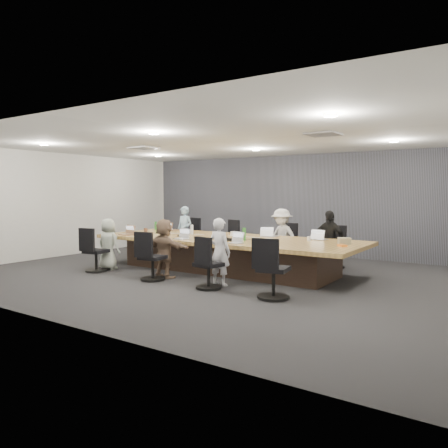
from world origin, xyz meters
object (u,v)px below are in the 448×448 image
Objects in this scene: person_2 at (282,237)px; person_3 at (329,240)px; person_0 at (184,231)px; person_6 at (220,252)px; canvas_bag at (344,241)px; conference_table at (227,253)px; mug_brown at (146,230)px; chair_5 at (153,261)px; person_4 at (108,244)px; chair_3 at (334,252)px; laptop_3 at (320,239)px; person_5 at (164,248)px; stapler at (229,240)px; laptop_4 at (126,235)px; chair_7 at (274,274)px; chair_2 at (288,248)px; chair_6 at (209,269)px; laptop_6 at (235,243)px; bottle_green_right at (244,234)px; bottle_clear at (192,229)px; snack_packet at (342,245)px; chair_1 at (232,243)px; laptop_0 at (171,230)px; laptop_5 at (181,239)px; laptop_2 at (271,236)px; bottle_green_left at (156,226)px; chair_4 at (96,255)px; chair_0 at (192,239)px.

person_3 is at bearing 14.52° from person_2.
person_0 is 1.01× the size of person_2.
canvas_bag is (1.83, 1.61, 0.17)m from person_6.
person_2 is 2.70m from person_6.
canvas_bag reaches higher than conference_table.
person_3 is 11.71× the size of mug_brown.
person_4 is (-1.68, 0.35, 0.20)m from chair_5.
person_2 is (-1.17, -0.35, 0.30)m from chair_3.
person_2 is 1.17× the size of person_4.
person_5 is (-2.48, -2.15, -0.14)m from laptop_3.
person_3 reaches higher than stapler.
stapler is at bearing 15.43° from laptop_4.
chair_7 reaches higher than conference_table.
chair_2 is 3.40m from chair_6.
bottle_green_right reaches higher than laptop_6.
person_4 is 4.98× the size of bottle_clear.
snack_packet is at bearing 112.31° from chair_3.
chair_1 is 3.42m from chair_5.
chair_1 reaches higher than chair_2.
laptop_0 and laptop_5 have the same top height.
mug_brown reaches higher than laptop_2.
chair_5 is 3.49m from person_0.
chair_3 is 4.17m from person_0.
laptop_5 is (-2.48, -2.15, 0.08)m from person_3.
person_2 is 4.04m from person_4.
laptop_5 is at bearing -169.95° from laptop_6.
bottle_clear is (-1.80, -1.17, 0.18)m from person_2.
person_6 is (1.37, -0.00, 0.03)m from person_5.
laptop_4 is at bearing -94.90° from person_4.
chair_6 is at bearing 71.09° from laptop_3.
laptop_4 is (-2.31, -0.80, 0.35)m from conference_table.
person_4 is 5.14× the size of bottle_green_left.
chair_1 is at bearing 16.64° from person_0.
laptop_0 is at bearing 173.66° from canvas_bag.
laptop_0 and laptop_4 have the same top height.
chair_2 is 2.41m from bottle_clear.
chair_3 is at bearing 76.01° from laptop_6.
canvas_bag is (1.83, 1.96, 0.44)m from chair_6.
chair_2 is at bearing -139.40° from person_4.
chair_4 is 0.91× the size of chair_7.
chair_1 is at bearing 153.52° from snack_packet.
person_5 is at bearing -35.64° from mug_brown.
person_3 is (4.15, 0.55, -0.08)m from laptop_0.
person_4 is at bearing 165.18° from chair_7.
person_5 is 5.21× the size of bottle_clear.
chair_1 is 3.50m from person_6.
chair_0 is 1.33m from chair_1.
chair_1 is 1.06× the size of chair_3.
laptop_6 is 0.43m from stapler.
person_0 reaches higher than person_5.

